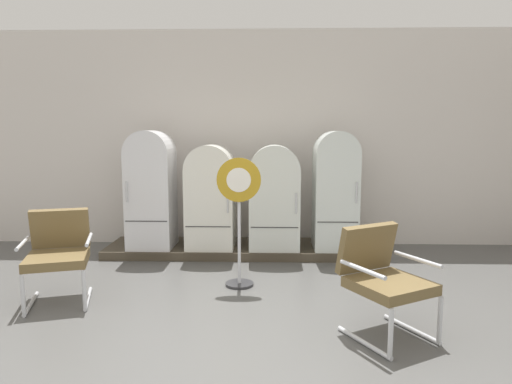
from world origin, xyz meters
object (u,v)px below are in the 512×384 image
(refrigerator_1, at_px, (211,193))
(sign_stand, at_px, (239,222))
(refrigerator_0, at_px, (151,186))
(refrigerator_3, at_px, (335,186))
(refrigerator_2, at_px, (274,194))
(armchair_left, at_px, (58,250))
(armchair_right, at_px, (383,275))

(refrigerator_1, distance_m, sign_stand, 1.42)
(refrigerator_0, bearing_deg, refrigerator_3, -0.04)
(refrigerator_2, xyz_separation_m, sign_stand, (-0.41, -1.29, -0.13))
(refrigerator_0, bearing_deg, armchair_left, -105.97)
(refrigerator_1, distance_m, armchair_right, 3.11)
(refrigerator_2, bearing_deg, refrigerator_1, 177.91)
(refrigerator_1, bearing_deg, armchair_right, -54.64)
(refrigerator_0, bearing_deg, refrigerator_2, -0.07)
(refrigerator_3, distance_m, armchair_left, 3.59)
(refrigerator_3, xyz_separation_m, armchair_left, (-3.08, -1.78, -0.46))
(refrigerator_2, height_order, armchair_right, refrigerator_2)
(refrigerator_1, distance_m, refrigerator_3, 1.74)
(refrigerator_0, xyz_separation_m, refrigerator_1, (0.83, 0.03, -0.11))
(refrigerator_0, xyz_separation_m, refrigerator_3, (2.57, -0.00, -0.00))
(refrigerator_0, distance_m, refrigerator_3, 2.57)
(refrigerator_1, relative_size, armchair_right, 1.54)
(refrigerator_3, bearing_deg, sign_stand, -134.05)
(refrigerator_2, height_order, refrigerator_3, refrigerator_3)
(refrigerator_0, xyz_separation_m, refrigerator_2, (1.73, -0.00, -0.12))
(sign_stand, bearing_deg, refrigerator_2, 72.45)
(refrigerator_1, distance_m, refrigerator_2, 0.89)
(refrigerator_0, xyz_separation_m, sign_stand, (1.32, -1.29, -0.25))
(sign_stand, bearing_deg, armchair_right, -42.55)
(refrigerator_0, bearing_deg, refrigerator_1, 2.09)
(refrigerator_1, xyz_separation_m, armchair_right, (1.79, -2.52, -0.35))
(armchair_right, bearing_deg, armchair_left, 167.29)
(refrigerator_1, height_order, refrigerator_2, same)
(armchair_left, relative_size, sign_stand, 0.64)
(refrigerator_2, xyz_separation_m, armchair_left, (-2.24, -1.78, -0.35))
(refrigerator_1, xyz_separation_m, sign_stand, (0.48, -1.32, -0.14))
(refrigerator_3, height_order, armchair_right, refrigerator_3)
(armchair_right, bearing_deg, refrigerator_0, 136.48)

